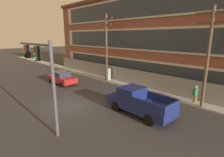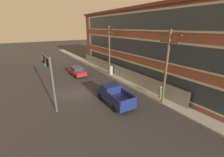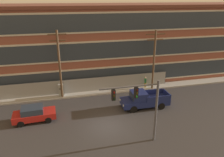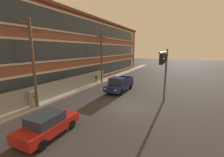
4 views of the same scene
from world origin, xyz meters
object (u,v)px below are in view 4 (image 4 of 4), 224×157
at_px(pickup_truck_navy, 119,84).
at_px(electrical_cabinet, 34,99).
at_px(pedestrian_near_cabinet, 96,78).
at_px(utility_pole_near_corner, 33,61).
at_px(sedan_red, 48,124).
at_px(utility_pole_midblock, 101,57).
at_px(traffic_signal_mast, 164,66).

distance_m(pickup_truck_navy, electrical_cabinet, 10.43).
bearing_deg(pedestrian_near_cabinet, utility_pole_near_corner, -178.41).
height_order(sedan_red, utility_pole_midblock, utility_pole_midblock).
bearing_deg(utility_pole_midblock, sedan_red, -162.75).
xyz_separation_m(traffic_signal_mast, electrical_cabinet, (-6.26, 11.11, -3.16)).
xyz_separation_m(utility_pole_near_corner, utility_pole_midblock, (12.03, -0.24, -0.13)).
relative_size(utility_pole_midblock, electrical_cabinet, 4.77).
bearing_deg(utility_pole_midblock, pedestrian_near_cabinet, 145.25).
distance_m(pickup_truck_navy, pedestrian_near_cabinet, 5.59).
distance_m(sedan_red, pedestrian_near_cabinet, 15.10).
bearing_deg(sedan_red, utility_pole_near_corner, 59.01).
xyz_separation_m(pickup_truck_navy, electrical_cabinet, (-9.09, 5.11, -0.10)).
height_order(electrical_cabinet, pedestrian_near_cabinet, pedestrian_near_cabinet).
bearing_deg(electrical_cabinet, pedestrian_near_cabinet, 0.01).
bearing_deg(pedestrian_near_cabinet, pickup_truck_navy, -113.76).
distance_m(utility_pole_near_corner, pedestrian_near_cabinet, 11.81).
xyz_separation_m(utility_pole_midblock, electrical_cabinet, (-12.14, 0.55, -3.64)).
xyz_separation_m(traffic_signal_mast, pickup_truck_navy, (2.83, 6.00, -3.06)).
xyz_separation_m(electrical_cabinet, pedestrian_near_cabinet, (11.34, 0.00, 0.13)).
xyz_separation_m(pickup_truck_navy, sedan_red, (-11.92, -0.08, -0.14)).
height_order(utility_pole_near_corner, electrical_cabinet, utility_pole_near_corner).
xyz_separation_m(pickup_truck_navy, utility_pole_midblock, (3.05, 4.56, 3.54)).
relative_size(sedan_red, utility_pole_midblock, 0.53).
relative_size(sedan_red, utility_pole_near_corner, 0.51).
xyz_separation_m(traffic_signal_mast, sedan_red, (-9.09, 5.91, -3.21)).
bearing_deg(utility_pole_near_corner, sedan_red, -120.99).
distance_m(pickup_truck_navy, utility_pole_near_corner, 10.83).
bearing_deg(utility_pole_midblock, traffic_signal_mast, -119.09).
xyz_separation_m(sedan_red, electrical_cabinet, (2.83, 5.20, 0.04)).
bearing_deg(pedestrian_near_cabinet, traffic_signal_mast, -114.56).
height_order(pickup_truck_navy, pedestrian_near_cabinet, pickup_truck_navy).
bearing_deg(sedan_red, pickup_truck_navy, 0.41).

